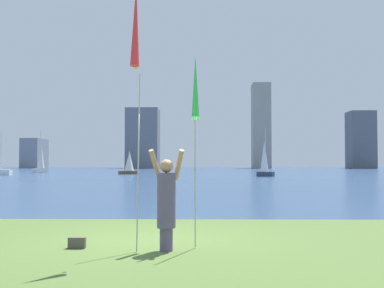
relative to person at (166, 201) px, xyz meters
name	(u,v)px	position (x,y,z in m)	size (l,w,h in m)	color
ground	(192,174)	(-0.52, 52.10, -0.97)	(120.00, 138.00, 0.12)	#4C662D
person	(166,201)	(0.00, 0.00, 0.00)	(0.68, 0.50, 1.84)	#594C72
kite_flag_left	(136,29)	(-0.52, -0.37, 3.03)	(0.16, 0.80, 4.83)	#B2B2B7
kite_flag_right	(195,92)	(0.52, 0.58, 2.07)	(0.16, 0.96, 3.67)	#B2B2B7
bag	(77,243)	(-1.68, 0.22, -0.80)	(0.32, 0.13, 0.20)	#4C4742
sailboat_0	(1,172)	(-22.35, 45.12, -0.55)	(2.46, 1.03, 5.02)	white
sailboat_2	(129,163)	(-8.20, 49.25, 0.48)	(2.38, 1.61, 4.68)	brown
sailboat_4	(265,161)	(7.39, 41.14, 0.73)	(1.96, 1.55, 5.13)	#333D51
sailboat_5	(41,160)	(-21.49, 56.11, 0.82)	(1.75, 1.99, 6.11)	silver
skyline_tower_0	(34,153)	(-37.91, 99.63, 2.48)	(4.08, 7.95, 6.77)	gray
skyline_tower_1	(143,139)	(-12.21, 95.78, 5.72)	(7.07, 6.99, 13.25)	slate
skyline_tower_2	(261,126)	(14.22, 96.79, 8.58)	(3.94, 4.95, 18.98)	gray
skyline_tower_3	(361,140)	(35.86, 95.13, 5.35)	(5.31, 5.36, 12.51)	#565B66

